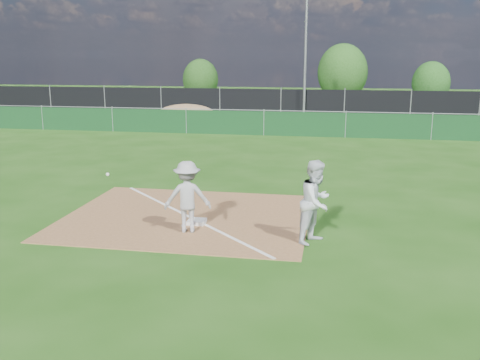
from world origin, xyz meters
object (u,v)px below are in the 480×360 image
play_at_first (187,197)px  tree_left (201,80)px  tree_right (431,83)px  runner (316,202)px  car_left (196,99)px  light_pole (305,54)px  car_mid (256,99)px  first_base (197,222)px  car_right (368,101)px  tree_mid (343,72)px

play_at_first → tree_left: bearing=103.9°
tree_left → tree_right: tree_left is taller
runner → car_left: (-9.85, 27.05, -0.16)m
light_pole → car_mid: 7.73m
first_base → play_at_first: bearing=-93.9°
play_at_first → car_right: 29.13m
tree_right → tree_left: bearing=177.1°
light_pole → tree_right: 14.01m
play_at_first → tree_right: size_ratio=0.71×
light_pole → tree_left: 14.97m
car_right → tree_left: (-13.85, 5.49, 1.15)m
car_right → tree_right: size_ratio=1.37×
tree_mid → car_right: bearing=-72.7°
first_base → car_right: car_right is taller
car_left → tree_right: bearing=-65.9°
runner → tree_right: bearing=15.5°
first_base → tree_left: size_ratio=0.11×
first_base → tree_left: 34.61m
car_right → light_pole: bearing=128.0°
runner → car_left: size_ratio=0.42×
car_mid → tree_right: (13.12, 4.54, 1.07)m
car_mid → car_right: car_mid is taller
play_at_first → runner: (2.88, -0.15, 0.07)m
tree_left → car_left: bearing=-78.5°
runner → car_right: 28.89m
car_mid → car_right: size_ratio=0.90×
first_base → tree_left: bearing=104.2°
light_pole → tree_left: (-9.61, 11.28, -2.15)m
car_mid → car_right: bearing=-112.9°
first_base → tree_right: bearing=72.4°
runner → car_mid: size_ratio=0.42×
first_base → car_right: (5.37, 28.02, 0.63)m
tree_left → tree_right: 18.83m
light_pole → tree_left: size_ratio=2.23×
tree_mid → tree_right: 7.01m
light_pole → car_right: light_pole is taller
car_left → tree_left: size_ratio=1.20×
runner → car_left: runner is taller
runner → car_right: (2.54, 28.78, -0.21)m
play_at_first → car_right: play_at_first is taller
play_at_first → car_right: (5.41, 28.63, -0.14)m
first_base → tree_right: tree_right is taller
tree_left → car_mid: bearing=-44.0°
light_pole → car_right: 7.91m
play_at_first → tree_mid: (3.54, 34.62, 1.67)m
light_pole → tree_right: (9.20, 10.33, -2.22)m
tree_mid → tree_right: tree_mid is taller
car_right → runner: bearing=159.2°
car_mid → tree_left: tree_left is taller
car_right → tree_left: size_ratio=1.31×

